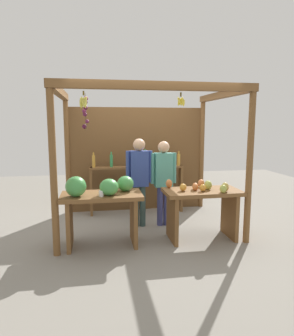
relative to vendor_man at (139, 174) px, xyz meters
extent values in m
plane|color=gray|center=(0.11, 0.03, -0.97)|extent=(12.00, 12.00, 0.00)
cylinder|color=brown|center=(-1.35, -1.04, 0.26)|extent=(0.10, 0.10, 2.47)
cylinder|color=brown|center=(1.58, -1.04, 0.26)|extent=(0.10, 0.10, 2.47)
cylinder|color=brown|center=(-1.35, 1.11, 0.26)|extent=(0.10, 0.10, 2.47)
cylinder|color=brown|center=(1.58, 1.11, 0.26)|extent=(0.10, 0.10, 2.47)
cube|color=brown|center=(0.11, -1.04, 1.44)|extent=(3.03, 0.12, 0.12)
cube|color=brown|center=(-1.35, 0.03, 1.44)|extent=(0.12, 2.25, 0.12)
cube|color=brown|center=(1.58, 0.03, 1.44)|extent=(0.12, 2.25, 0.12)
cube|color=brown|center=(0.11, 1.13, 0.14)|extent=(2.93, 0.04, 2.22)
cylinder|color=brown|center=(0.48, -0.97, 1.33)|extent=(0.02, 0.02, 0.06)
ellipsoid|color=yellow|center=(0.52, -0.98, 1.21)|extent=(0.04, 0.06, 0.11)
ellipsoid|color=yellow|center=(0.50, -0.94, 1.25)|extent=(0.06, 0.05, 0.11)
ellipsoid|color=yellow|center=(0.47, -0.95, 1.23)|extent=(0.06, 0.04, 0.11)
ellipsoid|color=yellow|center=(0.46, -0.96, 1.22)|extent=(0.06, 0.07, 0.11)
ellipsoid|color=yellow|center=(0.45, -0.99, 1.25)|extent=(0.06, 0.07, 0.12)
ellipsoid|color=yellow|center=(0.47, -0.99, 1.22)|extent=(0.06, 0.04, 0.11)
ellipsoid|color=yellow|center=(0.50, -1.01, 1.23)|extent=(0.06, 0.05, 0.11)
cylinder|color=brown|center=(-0.91, -0.94, 1.33)|extent=(0.02, 0.02, 0.06)
ellipsoid|color=#D1CC4C|center=(-0.89, -0.94, 1.21)|extent=(0.04, 0.10, 0.15)
ellipsoid|color=#D1CC4C|center=(-0.89, -0.90, 1.22)|extent=(0.07, 0.06, 0.16)
ellipsoid|color=#D1CC4C|center=(-0.93, -0.91, 1.19)|extent=(0.09, 0.07, 0.16)
ellipsoid|color=#D1CC4C|center=(-0.95, -0.93, 1.20)|extent=(0.04, 0.09, 0.15)
ellipsoid|color=#D1CC4C|center=(-0.92, -0.96, 1.21)|extent=(0.07, 0.05, 0.16)
ellipsoid|color=#D1CC4C|center=(-0.90, -0.95, 1.20)|extent=(0.06, 0.05, 0.16)
cylinder|color=#4C422D|center=(-0.90, -0.67, 1.08)|extent=(0.01, 0.01, 0.55)
sphere|color=#601E42|center=(-0.89, -0.67, 1.28)|extent=(0.07, 0.07, 0.07)
sphere|color=#47142D|center=(-0.90, -0.66, 1.23)|extent=(0.07, 0.07, 0.07)
sphere|color=#511938|center=(-0.90, -0.66, 1.14)|extent=(0.07, 0.07, 0.07)
sphere|color=#601E42|center=(-0.92, -0.68, 1.09)|extent=(0.06, 0.06, 0.06)
sphere|color=#511938|center=(-0.91, -0.68, 1.05)|extent=(0.06, 0.06, 0.06)
sphere|color=#601E42|center=(-0.88, -0.70, 0.94)|extent=(0.06, 0.06, 0.06)
sphere|color=#47142D|center=(-0.92, -0.65, 0.87)|extent=(0.07, 0.07, 0.07)
cube|color=brown|center=(-0.69, -0.77, -0.18)|extent=(1.23, 0.64, 0.06)
cube|color=brown|center=(-1.18, -0.77, -0.59)|extent=(0.06, 0.58, 0.76)
cube|color=brown|center=(-0.20, -0.77, -0.59)|extent=(0.06, 0.58, 0.76)
ellipsoid|color=#429347|center=(-1.06, -0.89, 0.00)|extent=(0.37, 0.37, 0.30)
ellipsoid|color=#429347|center=(-0.58, -0.89, -0.03)|extent=(0.35, 0.35, 0.25)
ellipsoid|color=#429347|center=(-0.31, -0.65, -0.03)|extent=(0.29, 0.29, 0.24)
cylinder|color=white|center=(-0.70, -0.95, -0.11)|extent=(0.07, 0.07, 0.09)
cube|color=brown|center=(0.92, -0.77, -0.18)|extent=(1.23, 0.64, 0.06)
cube|color=brown|center=(0.43, -0.77, -0.59)|extent=(0.06, 0.58, 0.76)
cube|color=brown|center=(1.41, -0.77, -0.59)|extent=(0.06, 0.58, 0.76)
ellipsoid|color=#CC7038|center=(0.43, -0.52, -0.08)|extent=(0.13, 0.13, 0.14)
ellipsoid|color=#CC7038|center=(0.82, -0.70, -0.10)|extent=(0.13, 0.13, 0.11)
ellipsoid|color=#E07F47|center=(0.98, -0.54, -0.09)|extent=(0.13, 0.13, 0.13)
ellipsoid|color=#A8B24C|center=(1.16, -1.03, -0.09)|extent=(0.12, 0.12, 0.13)
ellipsoid|color=#A8B24C|center=(1.02, -0.77, -0.08)|extent=(0.15, 0.15, 0.15)
ellipsoid|color=#B79E47|center=(1.23, -0.95, -0.08)|extent=(0.16, 0.16, 0.15)
ellipsoid|color=#CC7038|center=(0.79, -0.79, -0.10)|extent=(0.13, 0.13, 0.11)
ellipsoid|color=gold|center=(0.59, -0.80, -0.09)|extent=(0.13, 0.13, 0.12)
ellipsoid|color=#A8B24C|center=(1.06, -0.63, -0.09)|extent=(0.14, 0.14, 0.12)
ellipsoid|color=gold|center=(0.89, -0.87, -0.10)|extent=(0.14, 0.14, 0.12)
cube|color=brown|center=(-0.88, 0.84, -0.47)|extent=(0.05, 0.20, 1.00)
cube|color=brown|center=(1.02, 0.84, -0.47)|extent=(0.05, 0.20, 1.00)
cube|color=brown|center=(0.07, 0.84, 0.01)|extent=(1.90, 0.22, 0.04)
cylinder|color=gold|center=(-0.81, 0.84, 0.15)|extent=(0.07, 0.07, 0.25)
cylinder|color=gold|center=(-0.81, 0.84, 0.31)|extent=(0.03, 0.03, 0.06)
cylinder|color=#338C4C|center=(-0.46, 0.84, 0.16)|extent=(0.06, 0.06, 0.25)
cylinder|color=#338C4C|center=(-0.46, 0.84, 0.31)|extent=(0.03, 0.03, 0.06)
cylinder|color=#338C4C|center=(-0.10, 0.84, 0.14)|extent=(0.07, 0.07, 0.23)
cylinder|color=#338C4C|center=(-0.10, 0.84, 0.29)|extent=(0.03, 0.03, 0.06)
cylinder|color=#338C4C|center=(0.24, 0.84, 0.18)|extent=(0.07, 0.07, 0.30)
cylinder|color=#338C4C|center=(0.24, 0.84, 0.36)|extent=(0.03, 0.03, 0.06)
cylinder|color=gold|center=(0.60, 0.84, 0.17)|extent=(0.07, 0.07, 0.28)
cylinder|color=gold|center=(0.60, 0.84, 0.34)|extent=(0.03, 0.03, 0.06)
cylinder|color=gold|center=(0.97, 0.84, 0.15)|extent=(0.06, 0.06, 0.25)
cylinder|color=gold|center=(0.97, 0.84, 0.31)|extent=(0.03, 0.03, 0.06)
cylinder|color=#354D4A|center=(-0.06, 0.00, -0.59)|extent=(0.11, 0.11, 0.76)
cylinder|color=#354D4A|center=(0.06, 0.00, -0.59)|extent=(0.11, 0.11, 0.76)
cube|color=#2D428C|center=(0.00, 0.00, 0.11)|extent=(0.32, 0.19, 0.64)
cylinder|color=#2D428C|center=(-0.20, 0.00, 0.14)|extent=(0.08, 0.08, 0.58)
cylinder|color=#2D428C|center=(0.20, 0.00, 0.14)|extent=(0.08, 0.08, 0.58)
sphere|color=tan|center=(0.00, 0.00, 0.54)|extent=(0.22, 0.22, 0.22)
cylinder|color=navy|center=(0.39, -0.01, -0.60)|extent=(0.11, 0.11, 0.73)
cylinder|color=navy|center=(0.51, -0.01, -0.60)|extent=(0.11, 0.11, 0.73)
cube|color=teal|center=(0.45, -0.01, 0.07)|extent=(0.32, 0.19, 0.62)
cylinder|color=teal|center=(0.25, -0.01, 0.11)|extent=(0.08, 0.08, 0.56)
cylinder|color=teal|center=(0.65, -0.01, 0.11)|extent=(0.08, 0.08, 0.56)
sphere|color=tan|center=(0.45, -0.01, 0.49)|extent=(0.21, 0.21, 0.21)
camera|label=1|loc=(-0.76, -5.32, 0.91)|focal=32.22mm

